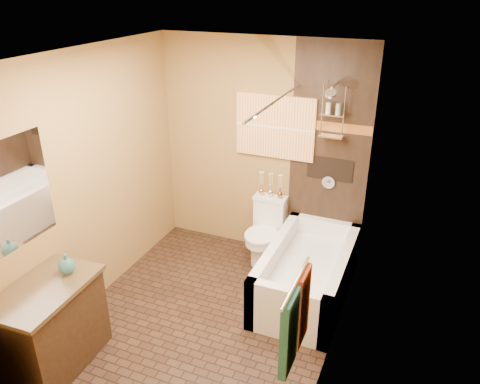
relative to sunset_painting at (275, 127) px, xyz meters
The scene contains 22 objects.
floor 2.15m from the sunset_painting, 96.32° to the right, with size 3.00×3.00×0.00m, color black.
wall_left 2.03m from the sunset_painting, 132.75° to the right, with size 0.02×3.00×2.50m, color olive.
wall_right 1.83m from the sunset_painting, 54.90° to the right, with size 0.02×3.00×2.50m, color olive.
wall_back 0.34m from the sunset_painting, behind, with size 2.40×0.02×2.50m, color olive.
wall_front 2.99m from the sunset_painting, 93.14° to the right, with size 2.40×0.02×2.50m, color olive.
ceiling 1.76m from the sunset_painting, 96.32° to the right, with size 3.00×3.00×0.00m, color silver.
alcove_tile_back 0.68m from the sunset_painting, ahead, with size 0.85×0.01×2.50m, color black.
alcove_tile_right 1.29m from the sunset_painting, 35.28° to the right, with size 0.01×1.50×2.50m, color black.
mosaic_band_back 0.62m from the sunset_painting, ahead, with size 0.85×0.01×0.10m, color brown.
mosaic_band_right 1.25m from the sunset_painting, 35.55° to the right, with size 0.01×1.50×0.10m, color brown.
alcove_niche 0.75m from the sunset_painting, ahead, with size 0.50×0.01×0.25m, color black.
shower_fixtures 0.65m from the sunset_painting, ahead, with size 0.24×0.33×1.16m.
curtain_rod 0.90m from the sunset_painting, 71.92° to the right, with size 0.03×0.03×1.55m, color silver.
towel_bar 2.71m from the sunset_painting, 68.66° to the right, with size 0.02×0.02×0.55m, color silver.
towel_teal 2.86m from the sunset_painting, 69.42° to the right, with size 0.05×0.22×0.52m, color #1E5765.
towel_rust 2.62m from the sunset_painting, 67.40° to the right, with size 0.05×0.22×0.52m, color maroon.
sunset_painting is the anchor object (origin of this frame).
bathtub 1.64m from the sunset_painting, 48.71° to the right, with size 0.80×1.50×0.55m.
toilet 1.20m from the sunset_painting, 90.00° to the right, with size 0.38×0.56×0.74m.
vanity 2.94m from the sunset_painting, 113.73° to the right, with size 0.59×0.92×0.79m.
teal_bottle 2.56m from the sunset_painting, 114.87° to the right, with size 0.14×0.14×0.22m, color #287478, non-canonical shape.
bud_vases 0.66m from the sunset_painting, 90.00° to the right, with size 0.29×0.06×0.28m.
Camera 1 is at (1.70, -3.22, 3.04)m, focal length 35.00 mm.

